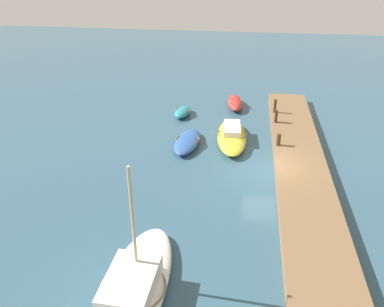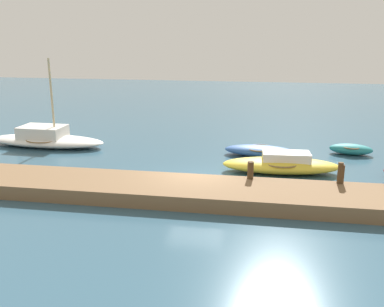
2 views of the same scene
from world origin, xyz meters
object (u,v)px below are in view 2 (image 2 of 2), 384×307
at_px(rowboat_blue, 260,151).
at_px(mooring_post_mid_east, 342,174).
at_px(dinghy_teal, 351,149).
at_px(motorboat_yellow, 281,164).
at_px(mooring_post_mid_west, 340,173).
at_px(sailboat_white, 46,139).
at_px(mooring_post_west, 250,170).

height_order(rowboat_blue, mooring_post_mid_east, mooring_post_mid_east).
xyz_separation_m(dinghy_teal, motorboat_yellow, (-3.90, -3.88, 0.11)).
bearing_deg(mooring_post_mid_west, sailboat_white, 160.23).
xyz_separation_m(dinghy_teal, mooring_post_west, (-5.29, -6.75, 0.66)).
height_order(dinghy_teal, mooring_post_mid_west, mooring_post_mid_west).
relative_size(sailboat_white, motorboat_yellow, 1.26).
relative_size(mooring_post_west, mooring_post_mid_east, 0.94).
height_order(mooring_post_west, mooring_post_mid_west, mooring_post_mid_west).
bearing_deg(mooring_post_mid_east, motorboat_yellow, 128.44).
distance_m(rowboat_blue, motorboat_yellow, 2.96).
bearing_deg(sailboat_white, motorboat_yellow, -9.95).
height_order(dinghy_teal, mooring_post_west, mooring_post_west).
relative_size(mooring_post_mid_west, mooring_post_mid_east, 1.13).
distance_m(mooring_post_west, mooring_post_mid_east, 3.67).
height_order(rowboat_blue, motorboat_yellow, motorboat_yellow).
bearing_deg(dinghy_teal, sailboat_white, -168.66).
height_order(dinghy_teal, motorboat_yellow, motorboat_yellow).
height_order(mooring_post_mid_west, mooring_post_mid_east, mooring_post_mid_west).
height_order(sailboat_white, mooring_post_west, sailboat_white).
xyz_separation_m(sailboat_white, motorboat_yellow, (13.61, -2.81, -0.04)).
xyz_separation_m(sailboat_white, dinghy_teal, (17.51, 1.07, -0.15)).
xyz_separation_m(rowboat_blue, mooring_post_mid_west, (3.26, -5.63, 0.74)).
bearing_deg(motorboat_yellow, mooring_post_mid_west, -56.00).
relative_size(sailboat_white, mooring_post_mid_west, 8.12).
distance_m(motorboat_yellow, mooring_post_mid_east, 3.71).
xyz_separation_m(mooring_post_mid_west, mooring_post_mid_east, (0.07, 0.00, -0.05)).
distance_m(sailboat_white, mooring_post_mid_east, 16.88).
xyz_separation_m(rowboat_blue, motorboat_yellow, (1.06, -2.76, 0.12)).
xyz_separation_m(dinghy_teal, mooring_post_mid_east, (-1.62, -6.75, 0.68)).
relative_size(rowboat_blue, mooring_post_west, 5.35).
distance_m(sailboat_white, motorboat_yellow, 13.89).
distance_m(mooring_post_mid_west, mooring_post_mid_east, 0.09).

